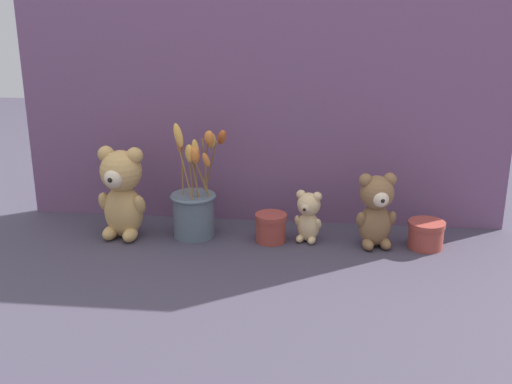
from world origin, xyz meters
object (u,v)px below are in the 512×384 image
(teddy_bear_small, at_px, (308,215))
(flower_vase, at_px, (194,205))
(decorative_tin_tall, at_px, (271,227))
(teddy_bear_large, at_px, (122,191))
(teddy_bear_medium, at_px, (376,209))
(decorative_tin_short, at_px, (426,234))

(teddy_bear_small, xyz_separation_m, flower_vase, (-0.31, 0.00, 0.02))
(flower_vase, distance_m, decorative_tin_tall, 0.21)
(teddy_bear_large, distance_m, flower_vase, 0.20)
(teddy_bear_small, relative_size, flower_vase, 0.43)
(teddy_bear_medium, xyz_separation_m, decorative_tin_tall, (-0.27, 0.00, -0.06))
(teddy_bear_small, height_order, flower_vase, flower_vase)
(decorative_tin_tall, bearing_deg, teddy_bear_medium, -0.72)
(teddy_bear_medium, bearing_deg, flower_vase, 177.99)
(teddy_bear_large, relative_size, teddy_bear_medium, 1.26)
(teddy_bear_medium, xyz_separation_m, teddy_bear_small, (-0.17, 0.01, -0.03))
(teddy_bear_small, xyz_separation_m, decorative_tin_short, (0.31, -0.01, -0.04))
(teddy_bear_small, distance_m, decorative_tin_short, 0.31)
(teddy_bear_small, height_order, decorative_tin_tall, teddy_bear_small)
(teddy_bear_medium, relative_size, flower_vase, 0.61)
(flower_vase, bearing_deg, teddy_bear_medium, -2.01)
(teddy_bear_small, distance_m, flower_vase, 0.31)
(teddy_bear_small, bearing_deg, decorative_tin_tall, -173.43)
(teddy_bear_medium, xyz_separation_m, decorative_tin_short, (0.13, 0.00, -0.07))
(teddy_bear_large, distance_m, decorative_tin_short, 0.81)
(teddy_bear_medium, height_order, decorative_tin_tall, teddy_bear_medium)
(teddy_bear_medium, height_order, flower_vase, flower_vase)
(teddy_bear_medium, height_order, decorative_tin_short, teddy_bear_medium)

